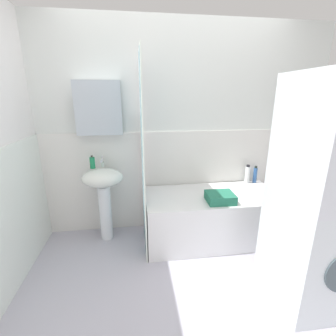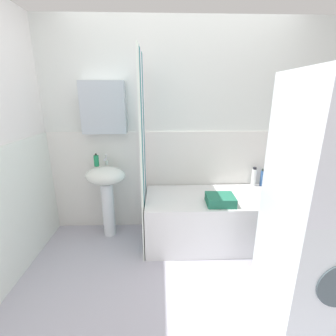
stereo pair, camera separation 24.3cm
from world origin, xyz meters
name	(u,v)px [view 1 (the left image)]	position (x,y,z in m)	size (l,w,h in m)	color
ground_plane	(202,302)	(0.00, 0.00, -0.02)	(4.80, 5.60, 0.04)	#B0AEBD
wall_back_tiled	(172,136)	(-0.05, 1.26, 1.14)	(3.60, 0.18, 2.40)	silver
sink	(103,189)	(-0.85, 1.03, 0.62)	(0.44, 0.34, 0.84)	white
faucet	(102,162)	(-0.85, 1.11, 0.90)	(0.03, 0.12, 0.12)	silver
soap_dispenser	(92,163)	(-0.95, 1.07, 0.90)	(0.05, 0.05, 0.15)	#1B824F
bathtub	(211,216)	(0.34, 0.87, 0.27)	(1.49, 0.71, 0.54)	white
shower_curtain	(143,157)	(-0.42, 0.87, 1.00)	(0.01, 0.71, 2.00)	white
shampoo_bottle	(255,175)	(0.99, 1.16, 0.65)	(0.05, 0.05, 0.21)	#30599A
lotion_bottle	(247,174)	(0.89, 1.17, 0.66)	(0.06, 0.06, 0.23)	white
towel_folded	(220,197)	(0.36, 0.68, 0.59)	(0.28, 0.25, 0.09)	#267156
washer_dryer_stack	(323,198)	(0.86, -0.05, 0.88)	(0.58, 0.62, 1.75)	white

